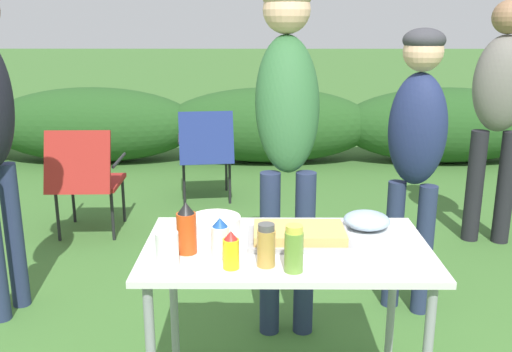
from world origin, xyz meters
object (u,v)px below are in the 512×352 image
standing_person_in_dark_puffer (287,109)px  standing_person_with_beanie (417,139)px  spice_jar (266,246)px  mixing_bowl (367,220)px  standing_person_in_gray_fleece (500,102)px  camp_chair_near_hedge (85,176)px  plate_stack (215,222)px  folding_table (286,264)px  food_tray (299,235)px  mayo_bottle (220,238)px  camp_chair_green_behind_table (206,150)px  hot_sauce_bottle (187,229)px  paper_cup_stack (167,250)px  relish_jar (294,249)px  mustard_bottle (231,251)px

standing_person_in_dark_puffer → standing_person_with_beanie: (0.69, 0.12, -0.18)m
spice_jar → mixing_bowl: bearing=41.8°
standing_person_in_gray_fleece → camp_chair_near_hedge: size_ratio=2.06×
mixing_bowl → camp_chair_near_hedge: 2.51m
plate_stack → mixing_bowl: 0.63m
spice_jar → folding_table: bearing=66.4°
standing_person_in_dark_puffer → standing_person_with_beanie: standing_person_in_dark_puffer is taller
food_tray → standing_person_with_beanie: bearing=51.5°
food_tray → standing_person_in_gray_fleece: size_ratio=0.24×
folding_table → standing_person_in_dark_puffer: 0.91m
food_tray → mayo_bottle: (-0.30, -0.15, 0.05)m
camp_chair_green_behind_table → plate_stack: bearing=-91.5°
hot_sauce_bottle → standing_person_with_beanie: bearing=41.0°
paper_cup_stack → hot_sauce_bottle: 0.15m
spice_jar → standing_person_in_dark_puffer: 1.01m
standing_person_in_dark_puffer → camp_chair_near_hedge: bearing=137.9°
paper_cup_stack → spice_jar: size_ratio=0.84×
mayo_bottle → standing_person_in_dark_puffer: standing_person_in_dark_puffer is taller
food_tray → standing_person_with_beanie: standing_person_with_beanie is taller
plate_stack → standing_person_in_gray_fleece: standing_person_in_gray_fleece is taller
paper_cup_stack → standing_person_in_gray_fleece: size_ratio=0.08×
food_tray → plate_stack: size_ratio=1.89×
plate_stack → standing_person_with_beanie: size_ratio=0.14×
camp_chair_near_hedge → folding_table: bearing=-56.8°
standing_person_with_beanie → mixing_bowl: bearing=-90.4°
mayo_bottle → standing_person_in_dark_puffer: bearing=72.2°
plate_stack → hot_sauce_bottle: (-0.09, -0.26, 0.07)m
standing_person_with_beanie → plate_stack: bearing=-117.3°
camp_chair_green_behind_table → camp_chair_near_hedge: size_ratio=1.00×
camp_chair_green_behind_table → mixing_bowl: bearing=-78.5°
folding_table → plate_stack: 0.36m
hot_sauce_bottle → standing_person_in_gray_fleece: size_ratio=0.12×
spice_jar → camp_chair_green_behind_table: size_ratio=0.19×
paper_cup_stack → hot_sauce_bottle: hot_sauce_bottle is taller
standing_person_in_dark_puffer → standing_person_with_beanie: bearing=8.2°
camp_chair_green_behind_table → relish_jar: bearing=-86.8°
relish_jar → standing_person_in_gray_fleece: (1.55, 2.14, 0.21)m
standing_person_with_beanie → standing_person_in_dark_puffer: bearing=-142.1°
camp_chair_near_hedge → mustard_bottle: bearing=-63.4°
food_tray → camp_chair_green_behind_table: bearing=102.6°
paper_cup_stack → mixing_bowl: bearing=27.3°
relish_jar → standing_person_in_gray_fleece: 2.65m
food_tray → camp_chair_near_hedge: (-1.44, 1.94, -0.30)m
mustard_bottle → paper_cup_stack: bearing=179.1°
standing_person_in_gray_fleece → paper_cup_stack: bearing=-121.3°
hot_sauce_bottle → standing_person_in_dark_puffer: bearing=64.0°
standing_person_in_dark_puffer → camp_chair_near_hedge: (-1.42, 1.22, -0.69)m
food_tray → mixing_bowl: mixing_bowl is taller
mayo_bottle → camp_chair_near_hedge: bearing=118.6°
mustard_bottle → camp_chair_near_hedge: bearing=118.4°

